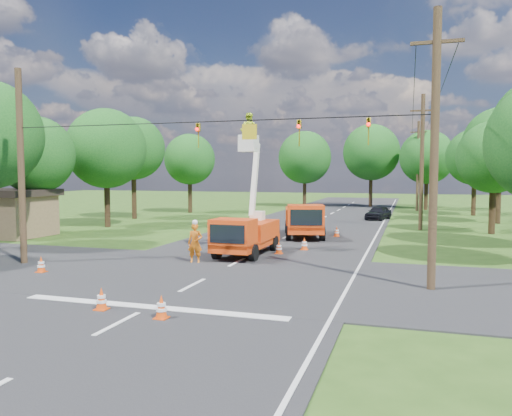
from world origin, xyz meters
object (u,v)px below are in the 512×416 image
(traffic_cone_3, at_px, (304,244))
(tree_left_d, at_px, (106,149))
(tree_far_b, at_px, (371,152))
(tree_left_f, at_px, (190,159))
(pole_right_far, at_px, (418,165))
(traffic_cone_0, at_px, (101,299))
(tree_right_c, at_px, (494,157))
(tree_left_e, at_px, (133,149))
(shed, at_px, (8,212))
(tree_right_e, at_px, (475,157))
(second_truck, at_px, (304,220))
(pole_left, at_px, (21,167))
(ground_worker, at_px, (195,243))
(tree_far_a, at_px, (305,157))
(traffic_cone_2, at_px, (279,247))
(tree_right_d, at_px, (500,144))
(traffic_cone_6, at_px, (337,232))
(distant_car, at_px, (378,213))
(traffic_cone_1, at_px, (161,307))
(tree_far_c, at_px, (427,157))
(pole_right_near, at_px, (434,148))
(bucket_truck, at_px, (246,224))
(pole_right_mid, at_px, (422,161))
(traffic_cone_4, at_px, (41,265))
(tree_left_c, at_px, (35,155))

(traffic_cone_3, bearing_deg, tree_left_d, 157.35)
(tree_left_d, height_order, tree_far_b, tree_far_b)
(tree_left_f, bearing_deg, pole_right_far, 23.23)
(traffic_cone_0, height_order, tree_right_c, tree_right_c)
(tree_left_e, relative_size, tree_right_c, 1.20)
(shed, height_order, tree_right_e, tree_right_e)
(second_truck, relative_size, tree_left_f, 0.76)
(pole_left, relative_size, shed, 1.64)
(ground_worker, distance_m, tree_far_a, 40.98)
(traffic_cone_2, xyz_separation_m, tree_right_d, (13.56, 20.91, 6.32))
(traffic_cone_6, bearing_deg, tree_left_f, 138.41)
(distant_car, bearing_deg, traffic_cone_1, -81.07)
(tree_far_c, bearing_deg, traffic_cone_3, -102.00)
(traffic_cone_1, distance_m, tree_right_c, 28.43)
(traffic_cone_3, bearing_deg, tree_far_b, 88.82)
(pole_right_near, bearing_deg, traffic_cone_1, -140.98)
(tree_left_e, bearing_deg, traffic_cone_1, -57.82)
(traffic_cone_1, bearing_deg, second_truck, 89.44)
(traffic_cone_2, bearing_deg, bucket_truck, -151.32)
(traffic_cone_0, height_order, traffic_cone_6, same)
(shed, bearing_deg, pole_right_far, 50.37)
(tree_left_d, bearing_deg, traffic_cone_2, -28.75)
(traffic_cone_2, height_order, pole_right_mid, pole_right_mid)
(tree_right_d, distance_m, tree_far_c, 15.92)
(bucket_truck, bearing_deg, tree_left_f, 121.86)
(second_truck, height_order, tree_right_d, tree_right_d)
(traffic_cone_2, xyz_separation_m, tree_right_e, (12.56, 28.91, 5.45))
(pole_left, bearing_deg, pole_right_far, 65.77)
(second_truck, xyz_separation_m, tree_left_e, (-17.90, 8.81, 5.31))
(tree_left_f, distance_m, tree_right_e, 29.03)
(pole_right_mid, bearing_deg, traffic_cone_6, -132.39)
(pole_right_near, relative_size, pole_right_mid, 1.00)
(second_truck, bearing_deg, pole_left, -143.24)
(ground_worker, relative_size, pole_right_far, 0.19)
(traffic_cone_3, height_order, pole_right_far, pole_right_far)
(tree_right_d, relative_size, tree_right_e, 1.12)
(distant_car, bearing_deg, traffic_cone_4, -96.84)
(second_truck, height_order, tree_left_c, tree_left_c)
(tree_right_e, bearing_deg, tree_left_f, -170.08)
(pole_right_far, relative_size, tree_left_e, 1.06)
(distant_car, xyz_separation_m, traffic_cone_3, (-2.77, -19.64, -0.28))
(tree_far_b, bearing_deg, traffic_cone_1, -92.34)
(distant_car, distance_m, tree_far_a, 19.30)
(pole_right_far, height_order, tree_left_f, pole_right_far)
(bucket_truck, xyz_separation_m, tree_right_d, (15.09, 21.75, 5.05))
(traffic_cone_2, bearing_deg, ground_worker, -130.81)
(traffic_cone_1, bearing_deg, traffic_cone_4, 150.60)
(tree_far_b, bearing_deg, pole_right_near, -83.03)
(pole_right_mid, bearing_deg, pole_right_near, -90.00)
(bucket_truck, xyz_separation_m, tree_left_e, (-16.51, 16.75, 4.86))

